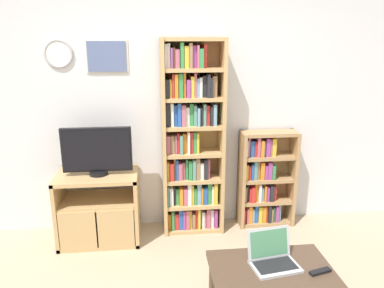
# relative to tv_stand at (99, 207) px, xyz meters

# --- Properties ---
(wall_back) EXTENTS (6.07, 0.09, 2.60)m
(wall_back) POSITION_rel_tv_stand_xyz_m (0.81, 0.33, 0.95)
(wall_back) COLOR silver
(wall_back) RESTS_ON ground_plane
(tv_stand) EXTENTS (0.80, 0.52, 0.71)m
(tv_stand) POSITION_rel_tv_stand_xyz_m (0.00, 0.00, 0.00)
(tv_stand) COLOR tan
(tv_stand) RESTS_ON ground_plane
(television) EXTENTS (0.67, 0.18, 0.48)m
(television) POSITION_rel_tv_stand_xyz_m (0.02, -0.01, 0.59)
(television) COLOR black
(television) RESTS_ON tv_stand
(bookshelf_tall) EXTENTS (0.63, 0.32, 2.01)m
(bookshelf_tall) POSITION_rel_tv_stand_xyz_m (0.95, 0.14, 0.62)
(bookshelf_tall) COLOR tan
(bookshelf_tall) RESTS_ON ground_plane
(bookshelf_short) EXTENTS (0.60, 0.25, 1.06)m
(bookshelf_short) POSITION_rel_tv_stand_xyz_m (1.75, 0.17, 0.15)
(bookshelf_short) COLOR tan
(bookshelf_short) RESTS_ON ground_plane
(coffee_table) EXTENTS (0.86, 0.58, 0.45)m
(coffee_table) POSITION_rel_tv_stand_xyz_m (1.37, -1.34, 0.04)
(coffee_table) COLOR #4C3828
(coffee_table) RESTS_ON ground_plane
(laptop) EXTENTS (0.36, 0.31, 0.24)m
(laptop) POSITION_rel_tv_stand_xyz_m (1.38, -1.27, 0.16)
(laptop) COLOR #B7BABC
(laptop) RESTS_ON coffee_table
(remote_near_laptop) EXTENTS (0.17, 0.08, 0.02)m
(remote_near_laptop) POSITION_rel_tv_stand_xyz_m (1.68, -1.41, 0.11)
(remote_near_laptop) COLOR black
(remote_near_laptop) RESTS_ON coffee_table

